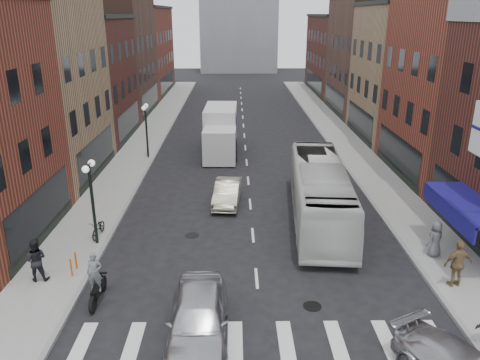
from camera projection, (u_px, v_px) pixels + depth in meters
name	position (u px, v px, depth m)	size (l,w,h in m)	color
ground	(258.00, 292.00, 18.44)	(160.00, 160.00, 0.00)	black
sidewalk_left	(143.00, 144.00, 39.03)	(3.00, 74.00, 0.15)	gray
sidewalk_right	(346.00, 143.00, 39.23)	(3.00, 74.00, 0.15)	gray
curb_left	(161.00, 145.00, 39.08)	(0.20, 74.00, 0.16)	gray
curb_right	(328.00, 144.00, 39.24)	(0.20, 74.00, 0.16)	gray
crosswalk_stripes	(262.00, 342.00, 15.61)	(12.00, 2.20, 0.01)	silver
bldg_left_mid_a	(10.00, 84.00, 29.38)	(10.30, 10.20, 12.30)	#9A7755
bldg_left_mid_b	(66.00, 79.00, 39.14)	(10.30, 10.20, 10.30)	#4E241B
bldg_left_far_a	(100.00, 51.00, 48.99)	(10.30, 12.20, 13.30)	#482E24
bldg_left_far_b	(129.00, 51.00, 62.51)	(10.30, 16.20, 11.30)	brown
bldg_right_mid_b	(423.00, 73.00, 39.32)	(10.30, 10.20, 11.30)	#9A7755
bldg_right_far_a	(384.00, 56.00, 49.51)	(10.30, 12.20, 12.30)	#482E24
bldg_right_far_b	(352.00, 54.00, 63.03)	(10.30, 16.20, 10.30)	#4E241B
awning_blue	(464.00, 205.00, 20.02)	(1.80, 5.00, 0.78)	navy
streetlamp_near	(91.00, 188.00, 21.14)	(0.32, 1.22, 4.11)	black
streetlamp_far	(146.00, 121.00, 34.33)	(0.32, 1.22, 4.11)	black
bike_rack	(74.00, 264.00, 19.39)	(0.08, 0.68, 0.80)	#D8590C
box_truck	(221.00, 132.00, 36.28)	(2.58, 8.01, 3.46)	silver
motorcycle_rider	(96.00, 279.00, 17.48)	(0.58, 2.05, 2.09)	black
transit_bus	(320.00, 192.00, 24.38)	(2.60, 11.12, 3.10)	silver
sedan_left_near	(198.00, 318.00, 15.45)	(1.99, 4.95, 1.69)	#B8B8BD
sedan_left_far	(227.00, 192.00, 26.83)	(1.40, 4.02, 1.32)	beige
parked_bicycle	(99.00, 228.00, 22.62)	(0.55, 1.58, 0.83)	black
ped_left_solo	(36.00, 260.00, 18.70)	(0.89, 0.51, 1.82)	black
ped_right_b	(458.00, 264.00, 18.26)	(1.16, 0.58, 1.97)	olive
ped_right_c	(436.00, 239.00, 20.62)	(0.80, 0.52, 1.64)	#57595F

